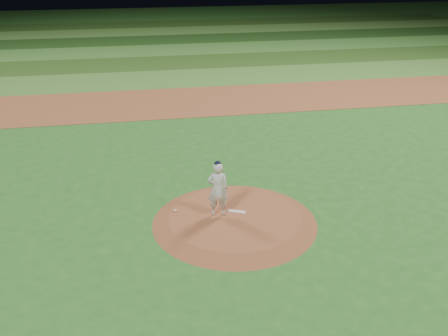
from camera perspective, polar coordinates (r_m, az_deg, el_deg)
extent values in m
plane|color=#255F1E|center=(16.81, 1.22, -6.21)|extent=(120.00, 120.00, 0.00)
cube|color=brown|center=(29.57, -4.17, 7.59)|extent=(70.00, 6.00, 0.02)
cube|color=#3E742A|center=(34.85, -5.20, 10.17)|extent=(70.00, 5.00, 0.02)
cube|color=#264C18|center=(39.70, -5.90, 11.91)|extent=(70.00, 5.00, 0.02)
cube|color=#387329|center=(44.58, -6.46, 13.27)|extent=(70.00, 5.00, 0.02)
cube|color=#1A3F14|center=(49.49, -6.91, 14.36)|extent=(70.00, 5.00, 0.02)
cube|color=#3F772B|center=(54.41, -7.28, 15.26)|extent=(70.00, 5.00, 0.02)
cube|color=#224A18|center=(59.35, -7.60, 16.00)|extent=(70.00, 5.00, 0.02)
cone|color=brown|center=(16.74, 1.22, -5.84)|extent=(5.50, 5.50, 0.25)
cube|color=silver|center=(16.90, 1.48, -4.99)|extent=(0.61, 0.39, 0.03)
ellipsoid|color=beige|center=(17.00, -5.59, -4.85)|extent=(0.12, 0.12, 0.07)
imported|color=silver|center=(16.31, -0.71, -2.43)|extent=(0.74, 0.53, 1.89)
ellipsoid|color=black|center=(15.91, -0.73, 0.54)|extent=(0.22, 0.22, 0.15)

